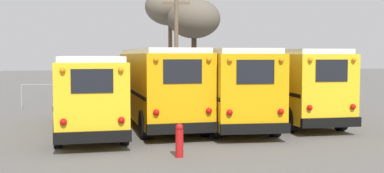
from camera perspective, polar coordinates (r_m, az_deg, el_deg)
name	(u,v)px	position (r m, az deg, el deg)	size (l,w,h in m)	color
ground_plane	(192,124)	(21.63, 0.04, -4.48)	(160.00, 160.00, 0.00)	#5B5956
school_bus_0	(89,90)	(20.03, -12.13, -0.43)	(2.86, 9.79, 3.05)	yellow
school_bus_1	(159,84)	(21.23, -3.95, 0.31)	(3.09, 9.67, 3.36)	#E5A00C
school_bus_2	(223,83)	(22.01, 3.75, 0.41)	(2.99, 11.04, 3.34)	#E5A00C
school_bus_3	(280,82)	(23.66, 10.33, 0.58)	(2.55, 10.71, 3.34)	yellow
utility_pole	(176,43)	(32.19, -1.87, 5.17)	(1.80, 0.27, 7.46)	brown
bare_tree_0	(194,19)	(35.61, 0.24, 7.97)	(3.88, 3.88, 7.24)	#473323
bare_tree_1	(170,7)	(38.00, -2.61, 9.37)	(3.93, 3.93, 8.35)	brown
fence_line	(169,90)	(29.10, -2.80, -0.43)	(17.06, 0.06, 1.42)	#939399
fire_hydrant	(179,140)	(14.61, -1.50, -6.39)	(0.24, 0.24, 1.03)	#B21414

